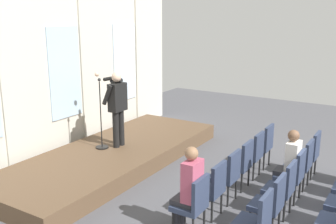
{
  "coord_description": "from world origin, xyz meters",
  "views": [
    {
      "loc": [
        -6.28,
        -0.2,
        3.26
      ],
      "look_at": [
        0.07,
        3.74,
        1.35
      ],
      "focal_mm": 42.14,
      "sensor_mm": 36.0,
      "label": 1
    }
  ],
  "objects_px": {
    "chair_r0_c1": "(212,186)",
    "chair_r0_c5": "(263,143)",
    "chair_r0_c3": "(241,162)",
    "chair_r1_c3": "(293,173)",
    "chair_r0_c2": "(228,173)",
    "chair_r1_c4": "(302,161)",
    "audience_r0_c0": "(189,186)",
    "chair_r1_c1": "(271,201)",
    "audience_r1_c3": "(289,161)",
    "chair_r0_c0": "(194,202)",
    "chair_r1_c0": "(257,220)",
    "chair_r1_c2": "(283,186)",
    "chair_r0_c4": "(253,152)",
    "chair_r1_c5": "(310,151)",
    "mic_stand": "(102,133)",
    "speaker": "(117,104)"
  },
  "relations": [
    {
      "from": "chair_r0_c4",
      "to": "chair_r1_c4",
      "type": "distance_m",
      "value": 0.96
    },
    {
      "from": "chair_r0_c0",
      "to": "chair_r1_c0",
      "type": "bearing_deg",
      "value": -90.0
    },
    {
      "from": "chair_r1_c3",
      "to": "mic_stand",
      "type": "bearing_deg",
      "value": 95.39
    },
    {
      "from": "chair_r1_c1",
      "to": "chair_r1_c5",
      "type": "xyz_separation_m",
      "value": [
        2.52,
        0.0,
        0.0
      ]
    },
    {
      "from": "chair_r0_c2",
      "to": "chair_r1_c4",
      "type": "bearing_deg",
      "value": -37.44
    },
    {
      "from": "chair_r0_c0",
      "to": "chair_r0_c5",
      "type": "xyz_separation_m",
      "value": [
        3.15,
        0.0,
        0.0
      ]
    },
    {
      "from": "audience_r0_c0",
      "to": "chair_r0_c2",
      "type": "relative_size",
      "value": 1.47
    },
    {
      "from": "chair_r0_c0",
      "to": "chair_r0_c5",
      "type": "height_order",
      "value": "same"
    },
    {
      "from": "audience_r1_c3",
      "to": "chair_r1_c4",
      "type": "height_order",
      "value": "audience_r1_c3"
    },
    {
      "from": "chair_r0_c1",
      "to": "audience_r1_c3",
      "type": "relative_size",
      "value": 0.72
    },
    {
      "from": "chair_r0_c0",
      "to": "chair_r1_c0",
      "type": "height_order",
      "value": "same"
    },
    {
      "from": "chair_r0_c3",
      "to": "chair_r1_c3",
      "type": "height_order",
      "value": "same"
    },
    {
      "from": "chair_r0_c2",
      "to": "chair_r0_c1",
      "type": "bearing_deg",
      "value": 180.0
    },
    {
      "from": "chair_r0_c4",
      "to": "chair_r0_c0",
      "type": "bearing_deg",
      "value": 180.0
    },
    {
      "from": "chair_r0_c3",
      "to": "chair_r0_c5",
      "type": "bearing_deg",
      "value": 0.0
    },
    {
      "from": "chair_r1_c2",
      "to": "chair_r1_c4",
      "type": "height_order",
      "value": "same"
    },
    {
      "from": "chair_r1_c3",
      "to": "chair_r1_c5",
      "type": "bearing_deg",
      "value": 0.0
    },
    {
      "from": "chair_r1_c3",
      "to": "chair_r0_c5",
      "type": "bearing_deg",
      "value": 37.44
    },
    {
      "from": "mic_stand",
      "to": "chair_r1_c2",
      "type": "bearing_deg",
      "value": -93.49
    },
    {
      "from": "chair_r0_c5",
      "to": "chair_r0_c3",
      "type": "bearing_deg",
      "value": 180.0
    },
    {
      "from": "chair_r0_c5",
      "to": "audience_r1_c3",
      "type": "height_order",
      "value": "audience_r1_c3"
    },
    {
      "from": "chair_r0_c0",
      "to": "audience_r1_c3",
      "type": "height_order",
      "value": "audience_r1_c3"
    },
    {
      "from": "mic_stand",
      "to": "audience_r1_c3",
      "type": "height_order",
      "value": "mic_stand"
    },
    {
      "from": "chair_r0_c2",
      "to": "chair_r1_c4",
      "type": "xyz_separation_m",
      "value": [
        1.26,
        -0.96,
        0.0
      ]
    },
    {
      "from": "chair_r1_c0",
      "to": "audience_r1_c3",
      "type": "xyz_separation_m",
      "value": [
        1.89,
        0.08,
        0.19
      ]
    },
    {
      "from": "chair_r1_c5",
      "to": "chair_r1_c1",
      "type": "bearing_deg",
      "value": 180.0
    },
    {
      "from": "chair_r0_c0",
      "to": "chair_r0_c4",
      "type": "distance_m",
      "value": 2.52
    },
    {
      "from": "mic_stand",
      "to": "chair_r1_c5",
      "type": "height_order",
      "value": "mic_stand"
    },
    {
      "from": "chair_r0_c1",
      "to": "chair_r1_c2",
      "type": "xyz_separation_m",
      "value": [
        0.63,
        -0.96,
        0.0
      ]
    },
    {
      "from": "chair_r0_c0",
      "to": "chair_r1_c2",
      "type": "relative_size",
      "value": 1.0
    },
    {
      "from": "mic_stand",
      "to": "chair_r0_c3",
      "type": "distance_m",
      "value": 3.11
    },
    {
      "from": "chair_r0_c5",
      "to": "audience_r1_c3",
      "type": "distance_m",
      "value": 1.55
    },
    {
      "from": "chair_r0_c1",
      "to": "chair_r1_c5",
      "type": "distance_m",
      "value": 2.7
    },
    {
      "from": "chair_r1_c3",
      "to": "chair_r1_c4",
      "type": "bearing_deg",
      "value": 0.0
    },
    {
      "from": "chair_r1_c2",
      "to": "chair_r1_c3",
      "type": "height_order",
      "value": "same"
    },
    {
      "from": "chair_r1_c2",
      "to": "chair_r1_c4",
      "type": "relative_size",
      "value": 1.0
    },
    {
      "from": "speaker",
      "to": "chair_r0_c2",
      "type": "xyz_separation_m",
      "value": [
        -0.54,
        -2.87,
        -0.78
      ]
    },
    {
      "from": "chair_r0_c3",
      "to": "chair_r1_c4",
      "type": "xyz_separation_m",
      "value": [
        0.63,
        -0.96,
        0.0
      ]
    },
    {
      "from": "chair_r1_c1",
      "to": "chair_r1_c4",
      "type": "xyz_separation_m",
      "value": [
        1.89,
        0.0,
        0.0
      ]
    },
    {
      "from": "chair_r1_c5",
      "to": "chair_r1_c3",
      "type": "bearing_deg",
      "value": 180.0
    },
    {
      "from": "chair_r0_c0",
      "to": "chair_r0_c1",
      "type": "height_order",
      "value": "same"
    },
    {
      "from": "chair_r1_c4",
      "to": "chair_r0_c2",
      "type": "bearing_deg",
      "value": 142.56
    },
    {
      "from": "chair_r0_c2",
      "to": "chair_r1_c2",
      "type": "distance_m",
      "value": 0.96
    },
    {
      "from": "chair_r0_c1",
      "to": "chair_r0_c5",
      "type": "bearing_deg",
      "value": 0.0
    },
    {
      "from": "chair_r1_c1",
      "to": "audience_r1_c3",
      "type": "distance_m",
      "value": 1.28
    },
    {
      "from": "chair_r0_c5",
      "to": "audience_r1_c3",
      "type": "relative_size",
      "value": 0.72
    },
    {
      "from": "chair_r1_c4",
      "to": "chair_r0_c5",
      "type": "bearing_deg",
      "value": 56.85
    },
    {
      "from": "mic_stand",
      "to": "chair_r1_c1",
      "type": "height_order",
      "value": "mic_stand"
    },
    {
      "from": "chair_r0_c5",
      "to": "chair_r1_c1",
      "type": "height_order",
      "value": "same"
    },
    {
      "from": "chair_r0_c0",
      "to": "chair_r1_c4",
      "type": "xyz_separation_m",
      "value": [
        2.52,
        -0.96,
        0.0
      ]
    }
  ]
}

